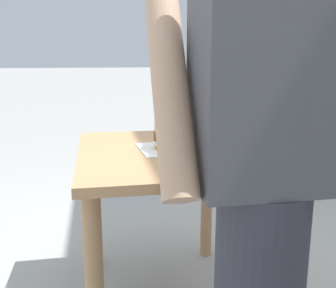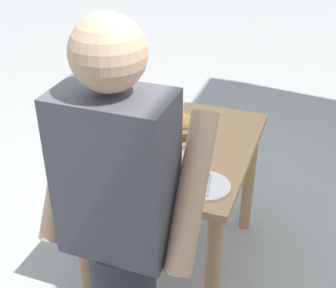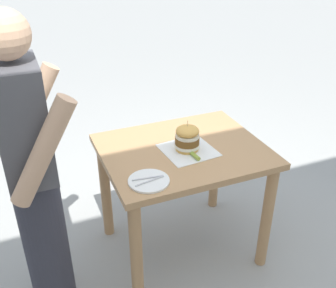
% 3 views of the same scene
% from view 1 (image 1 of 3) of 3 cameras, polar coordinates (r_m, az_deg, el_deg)
% --- Properties ---
extents(patio_table, '(0.79, 0.97, 0.79)m').
position_cam_1_polar(patio_table, '(1.88, -0.55, -5.25)').
color(patio_table, tan).
rests_on(patio_table, ground).
extents(serving_paper, '(0.32, 0.32, 0.00)m').
position_cam_1_polar(serving_paper, '(1.86, 0.46, -0.63)').
color(serving_paper, white).
rests_on(serving_paper, patio_table).
extents(sandwich, '(0.15, 0.15, 0.19)m').
position_cam_1_polar(sandwich, '(1.83, 0.15, 1.74)').
color(sandwich, gold).
rests_on(sandwich, serving_paper).
extents(pickle_spear, '(0.10, 0.03, 0.02)m').
position_cam_1_polar(pickle_spear, '(1.87, 3.19, -0.11)').
color(pickle_spear, '#8EA83D').
rests_on(pickle_spear, serving_paper).
extents(side_plate_with_forks, '(0.22, 0.22, 0.02)m').
position_cam_1_polar(side_plate_with_forks, '(1.60, 10.45, -2.83)').
color(side_plate_with_forks, white).
rests_on(side_plate_with_forks, patio_table).
extents(diner_across_table, '(0.55, 0.35, 1.69)m').
position_cam_1_polar(diner_across_table, '(1.04, 13.67, -6.77)').
color(diner_across_table, '#33333D').
rests_on(diner_across_table, ground).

